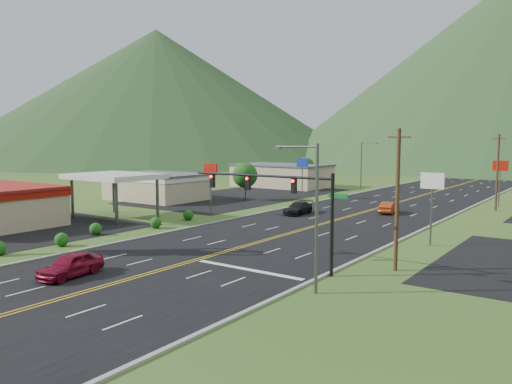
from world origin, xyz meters
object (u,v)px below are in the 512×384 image
Objects in this scene: streetlight_east at (312,208)px; car_red_far at (389,208)px; gas_canopy at (114,177)px; streetlight_west at (363,162)px; car_red_near at (71,265)px; traffic_signal at (282,194)px; car_dark_mid at (298,208)px.

streetlight_east reaches higher than car_red_far.
streetlight_east is at bearing -19.88° from gas_canopy.
streetlight_west is 67.05m from car_red_near.
car_red_far is at bearing 96.44° from traffic_signal.
streetlight_east is at bearing -40.39° from traffic_signal.
car_red_near is 0.91× the size of car_dark_mid.
gas_canopy is (-33.18, 12.00, -0.31)m from streetlight_east.
gas_canopy is 1.93× the size of car_dark_mid.
traffic_signal is 31.15m from car_red_far.
gas_canopy reaches higher than car_dark_mid.
car_red_near is at bearing -83.12° from streetlight_west.
streetlight_east is at bearing -62.36° from car_dark_mid.
car_dark_mid is 1.17× the size of car_red_far.
gas_canopy reaches higher than car_red_near.
car_dark_mid is 11.60m from car_red_far.
streetlight_east is 35.28m from gas_canopy.
streetlight_west reaches higher than car_dark_mid.
traffic_signal is 1.31× the size of gas_canopy.
streetlight_east is 16.76m from car_red_near.
gas_canopy is 2.12× the size of car_red_near.
streetlight_west is at bearing 89.51° from car_red_near.
car_dark_mid is at bearing -80.09° from streetlight_west.
streetlight_east is at bearing 16.04° from car_red_near.
streetlight_east and streetlight_west have the same top height.
car_red_near is at bearing -90.60° from car_dark_mid.
car_red_far is at bearing 73.37° from car_red_near.
streetlight_east is 1.91× the size of car_red_near.
streetlight_west is 33.51m from car_dark_mid.
car_red_near is (8.02, -66.43, -4.38)m from streetlight_west.
traffic_signal is at bearing -72.03° from streetlight_west.
streetlight_west is at bearing -64.85° from car_red_far.
car_red_far is (8.99, 7.33, -0.02)m from car_dark_mid.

